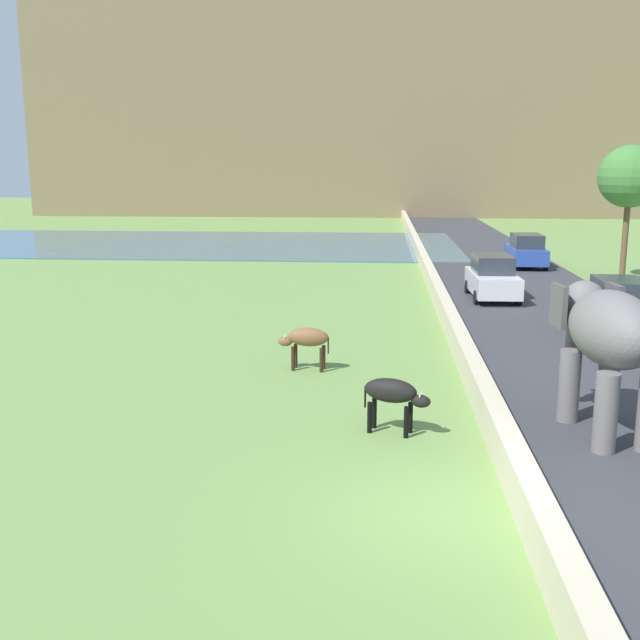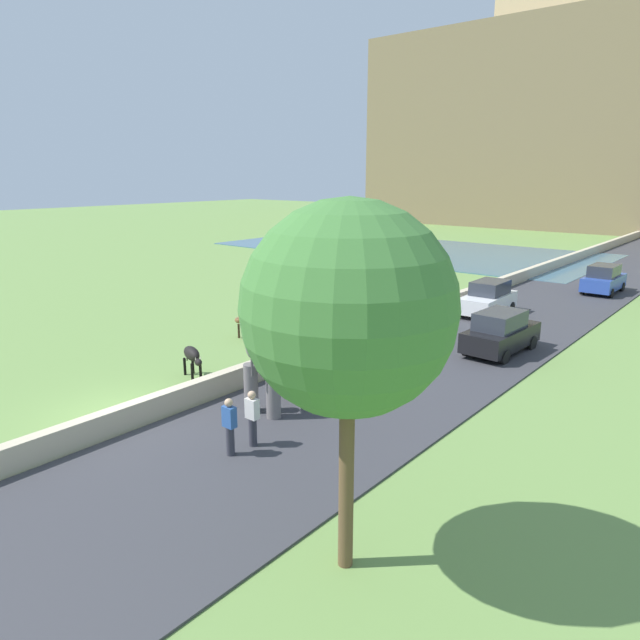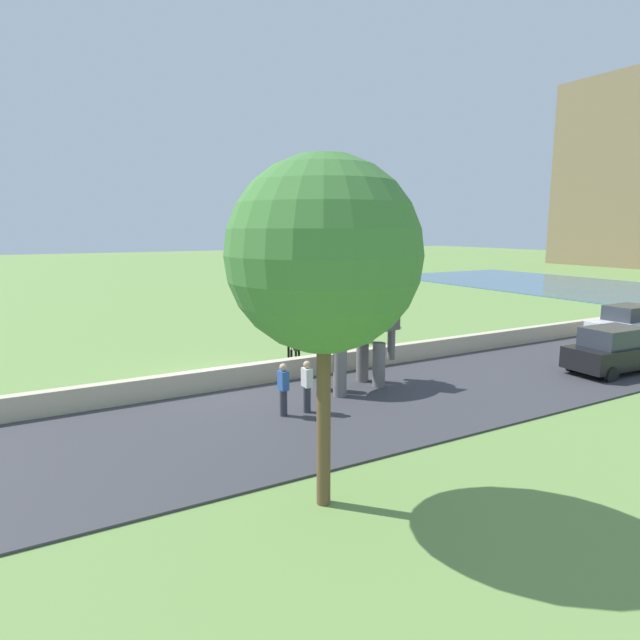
{
  "view_description": "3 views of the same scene",
  "coord_description": "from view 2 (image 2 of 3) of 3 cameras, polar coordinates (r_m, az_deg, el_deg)",
  "views": [
    {
      "loc": [
        -1.13,
        -11.07,
        5.39
      ],
      "look_at": [
        -2.45,
        5.46,
        1.95
      ],
      "focal_mm": 42.21,
      "sensor_mm": 36.0,
      "label": 1
    },
    {
      "loc": [
        15.2,
        -8.46,
        7.19
      ],
      "look_at": [
        0.45,
        9.25,
        1.25
      ],
      "focal_mm": 31.9,
      "sensor_mm": 36.0,
      "label": 2
    },
    {
      "loc": [
        18.31,
        -6.0,
        5.48
      ],
      "look_at": [
        -2.06,
        5.51,
        1.45
      ],
      "focal_mm": 30.05,
      "sensor_mm": 36.0,
      "label": 3
    }
  ],
  "objects": [
    {
      "name": "car_white",
      "position": [
        30.9,
        16.52,
        2.1
      ],
      "size": [
        1.87,
        4.04,
        1.8
      ],
      "color": "white",
      "rests_on": "ground"
    },
    {
      "name": "elephant",
      "position": [
        17.84,
        -3.8,
        -2.37
      ],
      "size": [
        1.78,
        3.56,
        2.99
      ],
      "color": "slate",
      "rests_on": "ground"
    },
    {
      "name": "cow_brown",
      "position": [
        25.54,
        -7.48,
        -0.08
      ],
      "size": [
        1.41,
        0.57,
        1.15
      ],
      "color": "brown",
      "rests_on": "ground"
    },
    {
      "name": "person_beside_elephant",
      "position": [
        15.5,
        -6.8,
        -9.7
      ],
      "size": [
        0.36,
        0.22,
        1.63
      ],
      "color": "#33333D",
      "rests_on": "ground"
    },
    {
      "name": "ground_plane",
      "position": [
        18.82,
        -19.69,
        -8.89
      ],
      "size": [
        220.0,
        220.0,
        0.0
      ],
      "primitive_type": "plane",
      "color": "#6B8E47"
    },
    {
      "name": "person_trailing",
      "position": [
        15.1,
        -9.05,
        -10.46
      ],
      "size": [
        0.36,
        0.22,
        1.63
      ],
      "color": "#33333D",
      "rests_on": "ground"
    },
    {
      "name": "car_black",
      "position": [
        24.38,
        17.66,
        -1.2
      ],
      "size": [
        1.94,
        4.07,
        1.8
      ],
      "color": "black",
      "rests_on": "ground"
    },
    {
      "name": "barrier_wall",
      "position": [
        30.7,
        11.6,
        1.34
      ],
      "size": [
        0.4,
        110.0,
        0.76
      ],
      "primitive_type": "cube",
      "color": "beige",
      "rests_on": "ground"
    },
    {
      "name": "hill_distant",
      "position": [
        91.81,
        27.59,
        16.69
      ],
      "size": [
        64.0,
        28.0,
        26.54
      ],
      "primitive_type": "cube",
      "color": "#7F6B4C",
      "rests_on": "ground"
    },
    {
      "name": "car_blue",
      "position": [
        39.19,
        26.58,
        3.68
      ],
      "size": [
        1.83,
        4.02,
        1.8
      ],
      "color": "#2D4CA8",
      "rests_on": "ground"
    },
    {
      "name": "road_surface",
      "position": [
        31.07,
        19.5,
        0.29
      ],
      "size": [
        7.0,
        120.0,
        0.06
      ],
      "primitive_type": "cube",
      "color": "#38383D",
      "rests_on": "ground"
    },
    {
      "name": "tree_near",
      "position": [
        9.57,
        2.87,
        1.08
      ],
      "size": [
        3.71,
        3.71,
        6.85
      ],
      "color": "brown",
      "rests_on": "ground"
    },
    {
      "name": "lake",
      "position": [
        56.75,
        8.53,
        7.05
      ],
      "size": [
        36.0,
        18.0,
        0.08
      ],
      "primitive_type": "cube",
      "color": "#426B84",
      "rests_on": "ground"
    },
    {
      "name": "cow_black",
      "position": [
        21.02,
        -12.69,
        -3.51
      ],
      "size": [
        1.42,
        0.75,
        1.15
      ],
      "color": "black",
      "rests_on": "ground"
    }
  ]
}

